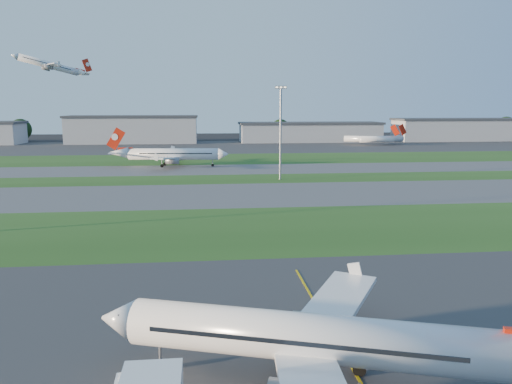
{
  "coord_description": "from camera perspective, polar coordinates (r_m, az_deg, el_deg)",
  "views": [
    {
      "loc": [
        -6.35,
        -29.13,
        20.39
      ],
      "look_at": [
        1.81,
        47.87,
        7.0
      ],
      "focal_mm": 35.0,
      "sensor_mm": 36.0,
      "label": 1
    }
  ],
  "objects": [
    {
      "name": "grass_strip_a",
      "position": [
        83.89,
        -1.53,
        -4.26
      ],
      "size": [
        300.0,
        34.0,
        0.01
      ],
      "primitive_type": "cube",
      "color": "#254918",
      "rests_on": "ground"
    },
    {
      "name": "taxiway_a",
      "position": [
        116.11,
        -2.82,
        -0.31
      ],
      "size": [
        300.0,
        32.0,
        0.01
      ],
      "primitive_type": "cube",
      "color": "#515154",
      "rests_on": "ground"
    },
    {
      "name": "grass_strip_b",
      "position": [
        140.76,
        -3.4,
        1.47
      ],
      "size": [
        300.0,
        18.0,
        0.01
      ],
      "primitive_type": "cube",
      "color": "#254918",
      "rests_on": "ground"
    },
    {
      "name": "taxiway_b",
      "position": [
        162.54,
        -3.76,
        2.58
      ],
      "size": [
        300.0,
        26.0,
        0.01
      ],
      "primitive_type": "cube",
      "color": "#515154",
      "rests_on": "ground"
    },
    {
      "name": "grass_strip_c",
      "position": [
        195.3,
        -4.16,
        3.79
      ],
      "size": [
        300.0,
        40.0,
        0.01
      ],
      "primitive_type": "cube",
      "color": "#254918",
      "rests_on": "ground"
    },
    {
      "name": "apron_far",
      "position": [
        255.03,
        -4.62,
        5.19
      ],
      "size": [
        400.0,
        80.0,
        0.01
      ],
      "primitive_type": "cube",
      "color": "#333335",
      "rests_on": "ground"
    },
    {
      "name": "airliner_parked",
      "position": [
        37.69,
        7.28,
        -16.43
      ],
      "size": [
        33.25,
        28.04,
        10.74
      ],
      "rotation": [
        0.0,
        0.0,
        -0.32
      ],
      "color": "white",
      "rests_on": "ground"
    },
    {
      "name": "airliner_taxiing",
      "position": [
        172.07,
        -9.52,
        4.26
      ],
      "size": [
        37.91,
        32.03,
        11.84
      ],
      "rotation": [
        0.0,
        0.0,
        3.04
      ],
      "color": "white",
      "rests_on": "ground"
    },
    {
      "name": "airliner_departing",
      "position": [
        268.16,
        -22.53,
        13.25
      ],
      "size": [
        31.85,
        27.09,
        10.58
      ],
      "rotation": [
        0.0,
        0.0,
        0.41
      ],
      "color": "white"
    },
    {
      "name": "mini_jet_near",
      "position": [
        272.52,
        14.18,
        5.91
      ],
      "size": [
        28.17,
        9.37,
        9.48
      ],
      "rotation": [
        0.0,
        0.0,
        0.24
      ],
      "color": "white",
      "rests_on": "ground"
    },
    {
      "name": "mini_jet_far",
      "position": [
        270.78,
        12.83,
        5.94
      ],
      "size": [
        27.37,
        12.15,
        9.48
      ],
      "rotation": [
        0.0,
        0.0,
        -0.36
      ],
      "color": "white",
      "rests_on": "ground"
    },
    {
      "name": "light_mast_centre",
      "position": [
        138.89,
        2.82,
        7.5
      ],
      "size": [
        3.2,
        0.7,
        25.8
      ],
      "color": "gray",
      "rests_on": "ground"
    },
    {
      "name": "hangar_west",
      "position": [
        287.03,
        -13.88,
        6.98
      ],
      "size": [
        71.4,
        23.0,
        15.2
      ],
      "color": "#9FA2A6",
      "rests_on": "ground"
    },
    {
      "name": "hangar_east",
      "position": [
        291.05,
        6.17,
        6.85
      ],
      "size": [
        81.6,
        23.0,
        11.2
      ],
      "color": "#9FA2A6",
      "rests_on": "ground"
    },
    {
      "name": "hangar_far_east",
      "position": [
        327.03,
        23.69,
        6.58
      ],
      "size": [
        96.9,
        23.0,
        13.2
      ],
      "color": "#9FA2A6",
      "rests_on": "ground"
    },
    {
      "name": "tree_west",
      "position": [
        316.86,
        -25.31,
        6.48
      ],
      "size": [
        12.1,
        12.1,
        13.2
      ],
      "color": "black",
      "rests_on": "ground"
    },
    {
      "name": "tree_mid_west",
      "position": [
        295.8,
        -8.75,
        6.88
      ],
      "size": [
        9.9,
        9.9,
        10.8
      ],
      "color": "black",
      "rests_on": "ground"
    },
    {
      "name": "tree_mid_east",
      "position": [
        302.02,
        2.81,
        7.22
      ],
      "size": [
        11.55,
        11.55,
        12.6
      ],
      "color": "black",
      "rests_on": "ground"
    },
    {
      "name": "tree_east",
      "position": [
        320.34,
        16.34,
        6.87
      ],
      "size": [
        10.45,
        10.45,
        11.4
      ],
      "color": "black",
      "rests_on": "ground"
    },
    {
      "name": "tree_far_east",
      "position": [
        356.17,
        26.65,
        6.7
      ],
      "size": [
        12.65,
        12.65,
        13.8
      ],
      "color": "black",
      "rests_on": "ground"
    }
  ]
}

